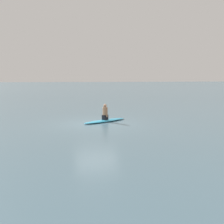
# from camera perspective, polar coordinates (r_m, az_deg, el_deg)

# --- Properties ---
(ground_plane) EXTENTS (400.00, 400.00, 0.00)m
(ground_plane) POSITION_cam_1_polar(r_m,az_deg,el_deg) (16.83, -3.25, -2.40)
(ground_plane) COLOR slate
(surfboard) EXTENTS (3.22, 2.25, 0.12)m
(surfboard) POSITION_cam_1_polar(r_m,az_deg,el_deg) (17.59, -1.42, -1.78)
(surfboard) COLOR #339EC6
(surfboard) RESTS_ON ground
(person_paddler) EXTENTS (0.42, 0.41, 0.99)m
(person_paddler) POSITION_cam_1_polar(r_m,az_deg,el_deg) (17.52, -1.42, -0.13)
(person_paddler) COLOR black
(person_paddler) RESTS_ON surfboard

